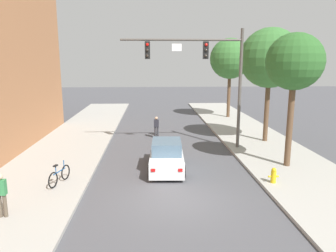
# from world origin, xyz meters

# --- Properties ---
(ground_plane) EXTENTS (120.00, 120.00, 0.00)m
(ground_plane) POSITION_xyz_m (0.00, 0.00, 0.00)
(ground_plane) COLOR #4C4C51
(sidewalk_left) EXTENTS (5.00, 60.00, 0.15)m
(sidewalk_left) POSITION_xyz_m (-6.50, 0.00, 0.07)
(sidewalk_left) COLOR #A8A59E
(sidewalk_left) RESTS_ON ground
(sidewalk_right) EXTENTS (5.00, 60.00, 0.15)m
(sidewalk_right) POSITION_xyz_m (6.50, 0.00, 0.07)
(sidewalk_right) COLOR #A8A59E
(sidewalk_right) RESTS_ON ground
(traffic_signal_mast) EXTENTS (7.57, 0.38, 7.50)m
(traffic_signal_mast) POSITION_xyz_m (2.42, 7.57, 5.39)
(traffic_signal_mast) COLOR #514C47
(traffic_signal_mast) RESTS_ON sidewalk_right
(car_lead_white) EXTENTS (1.98, 4.31, 1.60)m
(car_lead_white) POSITION_xyz_m (-0.25, 3.80, 0.72)
(car_lead_white) COLOR silver
(car_lead_white) RESTS_ON ground
(pedestrian_sidewalk_left_walker) EXTENTS (0.36, 0.22, 1.64)m
(pedestrian_sidewalk_left_walker) POSITION_xyz_m (-6.40, -1.47, 1.06)
(pedestrian_sidewalk_left_walker) COLOR brown
(pedestrian_sidewalk_left_walker) RESTS_ON sidewalk_left
(pedestrian_crossing_road) EXTENTS (0.36, 0.22, 1.64)m
(pedestrian_crossing_road) POSITION_xyz_m (-0.66, 10.89, 0.91)
(pedestrian_crossing_road) COLOR #333338
(pedestrian_crossing_road) RESTS_ON ground
(bicycle_leaning) EXTENTS (0.54, 1.72, 0.98)m
(bicycle_leaning) POSITION_xyz_m (-5.26, 1.67, 0.54)
(bicycle_leaning) COLOR black
(bicycle_leaning) RESTS_ON sidewalk_left
(fire_hydrant) EXTENTS (0.48, 0.24, 0.72)m
(fire_hydrant) POSITION_xyz_m (4.57, 1.25, 0.51)
(fire_hydrant) COLOR gold
(fire_hydrant) RESTS_ON sidewalk_right
(street_tree_nearest) EXTENTS (2.90, 2.90, 6.95)m
(street_tree_nearest) POSITION_xyz_m (6.24, 3.66, 5.59)
(street_tree_nearest) COLOR brown
(street_tree_nearest) RESTS_ON sidewalk_right
(street_tree_second) EXTENTS (4.03, 4.03, 7.75)m
(street_tree_second) POSITION_xyz_m (6.99, 9.11, 5.86)
(street_tree_second) COLOR brown
(street_tree_second) RESTS_ON sidewalk_right
(street_tree_third) EXTENTS (3.96, 3.96, 7.77)m
(street_tree_third) POSITION_xyz_m (6.74, 19.04, 5.91)
(street_tree_third) COLOR brown
(street_tree_third) RESTS_ON sidewalk_right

